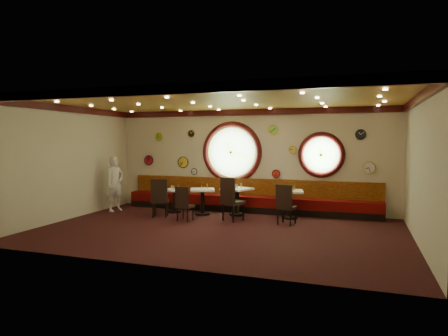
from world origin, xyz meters
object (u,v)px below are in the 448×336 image
Objects in this scene: table_d at (290,201)px; chair_c at (230,196)px; condiment_c_pepper at (237,186)px; waiter at (115,184)px; table_c at (237,198)px; chair_b at (184,201)px; condiment_a_pepper at (174,187)px; condiment_c_salt at (236,186)px; chair_d at (285,202)px; condiment_b_pepper at (205,188)px; condiment_d_pepper at (293,189)px; table_a at (175,198)px; chair_a at (160,196)px; condiment_d_bottle at (294,187)px; condiment_b_salt at (202,187)px; condiment_d_salt at (289,188)px; condiment_a_salt at (172,187)px; condiment_c_bottle at (241,186)px; table_b at (202,199)px; condiment_a_bottle at (178,187)px; condiment_b_bottle at (207,186)px.

table_d is 1.15× the size of chair_c.
waiter is (-3.88, -0.49, -0.01)m from condiment_c_pepper.
table_c is 1.74m from chair_b.
condiment_c_pepper reaches higher than condiment_a_pepper.
chair_d is at bearing -29.52° from condiment_c_salt.
condiment_b_pepper is (-0.87, -0.32, -0.05)m from condiment_c_salt.
condiment_b_pepper is (-2.49, -0.31, 0.31)m from table_d.
waiter is at bearing 169.00° from chair_b.
chair_d is 1.93m from condiment_c_salt.
condiment_d_pepper is at bearing 55.73° from chair_c.
chair_d reaches higher than table_d.
table_a is 3.65m from condiment_d_pepper.
condiment_c_pepper is (2.03, 1.01, 0.23)m from chair_a.
table_c is 1.73m from condiment_d_bottle.
table_d is 2.64m from condiment_b_salt.
condiment_d_pepper is at bearing 4.99° from condiment_b_salt.
condiment_c_salt is 0.12m from condiment_c_pepper.
condiment_b_pepper is (-2.45, -0.36, -0.03)m from condiment_d_salt.
condiment_b_salt is at bearing -7.08° from condiment_a_salt.
table_d is 1.76m from chair_c.
chair_b is at bearing -54.13° from table_a.
condiment_c_bottle is 0.83× the size of condiment_d_bottle.
chair_a is (-1.01, -0.80, 0.15)m from table_b.
table_c is 11.41× the size of condiment_b_pepper.
condiment_d_pepper is 3.52m from condiment_a_bottle.
condiment_a_bottle is at bearing -177.86° from condiment_d_pepper.
chair_a reaches higher than table_c.
chair_c is 1.14× the size of chair_d.
condiment_d_salt is at bearing 5.03° from condiment_c_pepper.
condiment_c_salt is 0.86m from condiment_b_bottle.
table_c is (1.97, 0.16, 0.06)m from table_a.
condiment_d_salt is (2.66, 1.42, 0.30)m from chair_b.
waiter is at bearing -174.85° from condiment_b_pepper.
condiment_c_pepper is at bearing 3.38° from table_a.
condiment_b_salt is 0.90× the size of condiment_a_pepper.
table_d is at bearing 3.32° from condiment_a_pepper.
chair_a is 1.35m from condiment_b_pepper.
chair_d is 5.99× the size of condiment_d_pepper.
table_d is at bearing 5.48° from condiment_b_salt.
condiment_c_pepper is (1.03, 0.21, 0.38)m from table_b.
waiter reaches higher than condiment_b_pepper.
condiment_d_salt is 0.14m from condiment_d_pepper.
waiter is (-1.86, -0.37, 0.09)m from condiment_a_pepper.
condiment_d_bottle is at bearing 1.73° from condiment_c_bottle.
condiment_d_bottle is at bearing 4.42° from condiment_a_pepper.
table_b is at bearing -173.92° from condiment_d_pepper.
chair_d is 2.74m from condiment_b_salt.
waiter is (-5.42, -0.58, 0.35)m from table_d.
condiment_d_pepper is at bearing 2.45° from condiment_c_pepper.
condiment_c_bottle is 0.08× the size of waiter.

